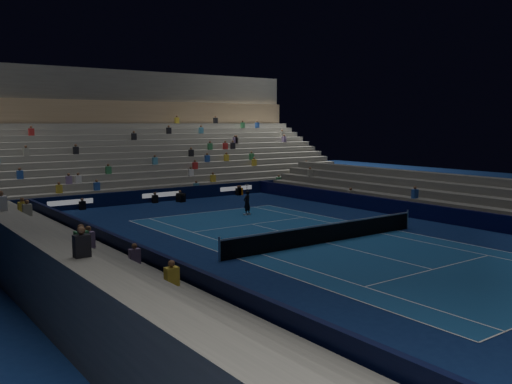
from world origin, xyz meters
name	(u,v)px	position (x,y,z in m)	size (l,w,h in m)	color
ground	(326,243)	(0.00, 0.00, 0.00)	(90.00, 90.00, 0.00)	#0D1E4E
court_surface	(326,243)	(0.00, 0.00, 0.01)	(10.97, 23.77, 0.01)	navy
sponsor_barrier_far	(161,195)	(0.00, 18.50, 0.50)	(44.00, 0.25, 1.00)	black
sponsor_barrier_east	(442,215)	(9.70, 0.00, 0.50)	(0.25, 37.00, 1.00)	#080933
sponsor_barrier_west	(150,261)	(-9.70, 0.00, 0.50)	(0.25, 37.00, 1.00)	black
grandstand_main	(113,153)	(0.00, 27.90, 3.38)	(44.00, 15.20, 11.20)	gray
grandstand_east	(475,203)	(13.17, 0.00, 0.92)	(5.00, 37.00, 2.50)	slate
grandstand_west	(63,264)	(-13.17, 0.00, 0.92)	(5.00, 37.00, 2.50)	slate
tennis_net	(326,233)	(0.00, 0.00, 0.50)	(12.90, 0.10, 1.10)	#B2B2B7
tennis_player	(247,203)	(1.72, 9.35, 0.82)	(0.60, 0.39, 1.65)	black
broadcast_camera	(181,198)	(1.15, 17.34, 0.34)	(0.60, 1.01, 0.66)	black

